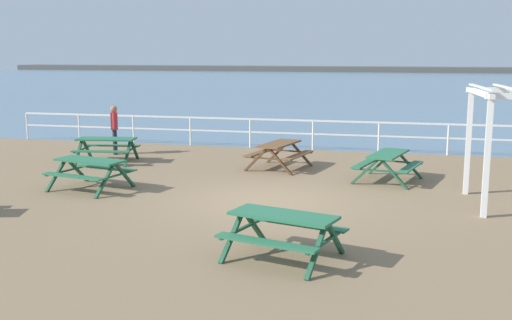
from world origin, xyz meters
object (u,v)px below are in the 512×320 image
object	(u,v)px
picnic_table_near_left	(90,167)
picnic_table_near_right	(283,225)
visitor	(114,127)
picnic_table_far_left	(279,149)
picnic_table_seaward	(107,144)
picnic_table_far_right	(388,160)

from	to	relation	value
picnic_table_near_left	picnic_table_near_right	world-z (taller)	same
picnic_table_near_left	visitor	size ratio (longest dim) A/B	1.25
picnic_table_far_left	picnic_table_seaward	distance (m)	5.50
picnic_table_near_right	picnic_table_far_left	size ratio (longest dim) A/B	1.02
picnic_table_near_right	picnic_table_far_right	size ratio (longest dim) A/B	1.01
picnic_table_near_left	picnic_table_seaward	size ratio (longest dim) A/B	1.03
picnic_table_near_right	visitor	size ratio (longest dim) A/B	1.29
picnic_table_near_right	picnic_table_far_right	xyz separation A→B (m)	(1.52, 6.84, 0.00)
picnic_table_near_right	picnic_table_far_left	distance (m)	8.11
picnic_table_far_right	picnic_table_seaward	bearing A→B (deg)	98.63
visitor	picnic_table_far_right	bearing A→B (deg)	141.41
picnic_table_seaward	visitor	xyz separation A→B (m)	(-0.48, 1.52, 0.36)
picnic_table_near_left	picnic_table_near_right	size ratio (longest dim) A/B	0.97
picnic_table_far_left	picnic_table_far_right	world-z (taller)	same
picnic_table_near_left	picnic_table_near_right	distance (m)	7.05
picnic_table_near_right	picnic_table_far_right	bearing A→B (deg)	92.95
picnic_table_far_left	picnic_table_seaward	size ratio (longest dim) A/B	1.03
picnic_table_near_left	visitor	bearing A→B (deg)	122.47
picnic_table_far_left	picnic_table_seaward	bearing A→B (deg)	105.66
picnic_table_near_right	picnic_table_far_left	xyz separation A→B (m)	(-1.70, 7.93, 0.00)
picnic_table_seaward	visitor	size ratio (longest dim) A/B	1.21
picnic_table_far_left	picnic_table_near_left	bearing A→B (deg)	146.35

